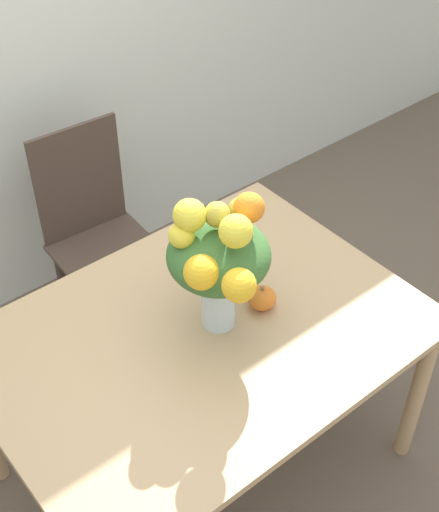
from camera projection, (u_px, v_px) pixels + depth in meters
name	position (u px, v px, depth m)	size (l,w,h in m)	color
ground_plane	(204.00, 461.00, 2.81)	(12.00, 12.00, 0.00)	brown
dining_table	(202.00, 349.00, 2.37)	(1.41, 1.03, 0.74)	tan
flower_vase	(220.00, 258.00, 2.15)	(0.33, 0.40, 0.50)	silver
pumpkin	(262.00, 298.00, 2.38)	(0.10, 0.10, 0.09)	orange
dining_chair_near_window	(98.00, 235.00, 3.09)	(0.44, 0.44, 0.97)	#47382D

